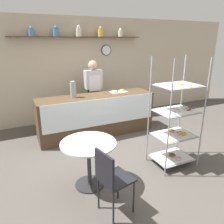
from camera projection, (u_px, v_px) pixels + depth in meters
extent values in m
plane|color=#4C4742|center=(122.00, 159.00, 4.11)|extent=(14.00, 14.00, 0.00)
cube|color=beige|center=(79.00, 70.00, 5.87)|extent=(10.00, 0.06, 2.70)
cube|color=#4C331E|center=(79.00, 37.00, 5.47)|extent=(3.38, 0.24, 0.02)
cylinder|color=#4C7FB2|center=(31.00, 33.00, 4.99)|extent=(0.13, 0.13, 0.16)
sphere|color=#4C7FB2|center=(31.00, 28.00, 4.96)|extent=(0.07, 0.07, 0.07)
cylinder|color=#4C7FB2|center=(56.00, 33.00, 5.21)|extent=(0.15, 0.15, 0.18)
sphere|color=#4C7FB2|center=(56.00, 27.00, 5.18)|extent=(0.08, 0.08, 0.08)
cylinder|color=silver|center=(79.00, 32.00, 5.44)|extent=(0.14, 0.14, 0.21)
sphere|color=silver|center=(79.00, 27.00, 5.40)|extent=(0.08, 0.08, 0.08)
cylinder|color=gold|center=(101.00, 33.00, 5.68)|extent=(0.15, 0.15, 0.19)
sphere|color=gold|center=(101.00, 28.00, 5.64)|extent=(0.08, 0.08, 0.08)
cylinder|color=silver|center=(120.00, 34.00, 5.91)|extent=(0.13, 0.13, 0.16)
sphere|color=silver|center=(120.00, 30.00, 5.88)|extent=(0.07, 0.07, 0.07)
cylinder|color=navy|center=(106.00, 50.00, 5.98)|extent=(0.29, 0.03, 0.29)
cylinder|color=white|center=(106.00, 50.00, 5.97)|extent=(0.25, 0.00, 0.25)
cube|color=#4C3823|center=(97.00, 115.00, 5.08)|extent=(2.68, 0.66, 0.93)
cube|color=silver|center=(102.00, 112.00, 4.74)|extent=(2.57, 0.01, 0.60)
cylinder|color=gray|center=(169.00, 123.00, 3.30)|extent=(0.02, 0.02, 1.89)
cylinder|color=gray|center=(204.00, 116.00, 3.58)|extent=(0.02, 0.02, 1.89)
cylinder|color=gray|center=(149.00, 112.00, 3.77)|extent=(0.02, 0.02, 1.89)
cylinder|color=gray|center=(181.00, 107.00, 4.05)|extent=(0.02, 0.02, 1.89)
cube|color=gray|center=(171.00, 157.00, 3.93)|extent=(0.68, 0.52, 0.01)
cube|color=white|center=(171.00, 157.00, 3.93)|extent=(0.60, 0.46, 0.01)
torus|color=#EAB2C1|center=(179.00, 158.00, 3.82)|extent=(0.11, 0.11, 0.04)
torus|color=brown|center=(172.00, 155.00, 3.94)|extent=(0.13, 0.13, 0.04)
cube|color=gray|center=(174.00, 135.00, 3.80)|extent=(0.68, 0.52, 0.01)
cube|color=white|center=(174.00, 134.00, 3.79)|extent=(0.60, 0.46, 0.01)
torus|color=#EAB2C1|center=(177.00, 133.00, 3.78)|extent=(0.12, 0.12, 0.04)
torus|color=gold|center=(183.00, 134.00, 3.77)|extent=(0.11, 0.11, 0.04)
torus|color=gold|center=(180.00, 133.00, 3.81)|extent=(0.11, 0.11, 0.03)
torus|color=tan|center=(173.00, 131.00, 3.89)|extent=(0.11, 0.11, 0.03)
cube|color=gray|center=(176.00, 111.00, 3.66)|extent=(0.68, 0.52, 0.01)
cube|color=white|center=(176.00, 111.00, 3.65)|extent=(0.60, 0.46, 0.01)
torus|color=#EAB2C1|center=(174.00, 109.00, 3.63)|extent=(0.12, 0.12, 0.04)
torus|color=brown|center=(188.00, 109.00, 3.66)|extent=(0.11, 0.11, 0.03)
torus|color=silver|center=(178.00, 110.00, 3.61)|extent=(0.12, 0.12, 0.03)
torus|color=silver|center=(185.00, 107.00, 3.75)|extent=(0.13, 0.13, 0.03)
torus|color=silver|center=(186.00, 109.00, 3.68)|extent=(0.12, 0.12, 0.03)
cube|color=gray|center=(178.00, 86.00, 3.52)|extent=(0.68, 0.52, 0.01)
cube|color=white|center=(178.00, 85.00, 3.52)|extent=(0.60, 0.46, 0.01)
torus|color=tan|center=(180.00, 84.00, 3.46)|extent=(0.12, 0.12, 0.03)
torus|color=silver|center=(172.00, 85.00, 3.42)|extent=(0.12, 0.12, 0.03)
cube|color=#282833|center=(94.00, 107.00, 5.66)|extent=(0.25, 0.19, 0.97)
cube|color=#B2B2B7|center=(93.00, 79.00, 5.43)|extent=(0.42, 0.22, 0.46)
cube|color=silver|center=(95.00, 83.00, 5.36)|extent=(0.30, 0.01, 0.38)
sphere|color=tan|center=(93.00, 65.00, 5.32)|extent=(0.23, 0.23, 0.23)
cylinder|color=#262628|center=(90.00, 184.00, 3.38)|extent=(0.45, 0.45, 0.02)
cylinder|color=#333338|center=(89.00, 164.00, 3.27)|extent=(0.06, 0.06, 0.68)
cylinder|color=white|center=(88.00, 143.00, 3.16)|extent=(0.82, 0.82, 0.02)
cylinder|color=black|center=(134.00, 197.00, 2.77)|extent=(0.02, 0.02, 0.47)
cylinder|color=black|center=(118.00, 184.00, 3.02)|extent=(0.02, 0.02, 0.47)
cylinder|color=black|center=(113.00, 208.00, 2.59)|extent=(0.02, 0.02, 0.47)
cylinder|color=black|center=(98.00, 193.00, 2.84)|extent=(0.02, 0.02, 0.47)
cube|color=black|center=(116.00, 179.00, 2.73)|extent=(0.45, 0.45, 0.03)
cube|color=black|center=(104.00, 168.00, 2.56)|extent=(0.10, 0.36, 0.40)
cylinder|color=gray|center=(73.00, 90.00, 4.71)|extent=(0.13, 0.13, 0.32)
ellipsoid|color=gray|center=(73.00, 82.00, 4.66)|extent=(0.11, 0.11, 0.05)
cube|color=silver|center=(119.00, 92.00, 5.25)|extent=(0.39, 0.25, 0.01)
torus|color=tan|center=(113.00, 91.00, 5.24)|extent=(0.11, 0.11, 0.03)
torus|color=#EAB2C1|center=(115.00, 92.00, 5.17)|extent=(0.13, 0.13, 0.04)
torus|color=brown|center=(116.00, 91.00, 5.22)|extent=(0.11, 0.11, 0.03)
torus|color=gold|center=(122.00, 90.00, 5.34)|extent=(0.12, 0.12, 0.03)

